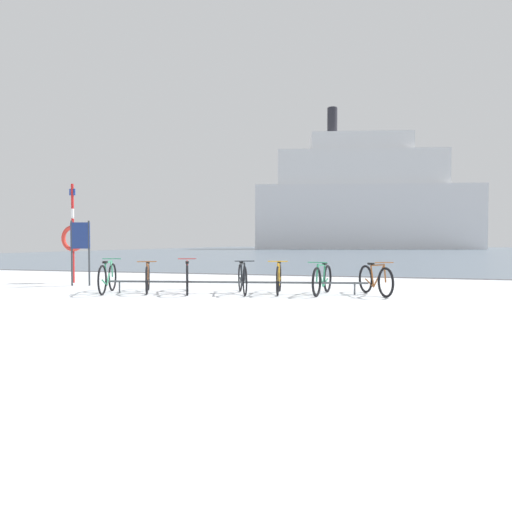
% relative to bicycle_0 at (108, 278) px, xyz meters
% --- Properties ---
extents(ground, '(80.00, 132.00, 0.08)m').
position_rel_bicycle_0_xyz_m(ground, '(4.55, 50.73, -0.42)').
color(ground, silver).
extents(bike_rack, '(6.26, 1.22, 0.31)m').
position_rel_bicycle_0_xyz_m(bike_rack, '(3.06, 0.66, -0.11)').
color(bike_rack, '#4C5156').
rests_on(bike_rack, ground).
extents(bicycle_0, '(0.66, 1.59, 0.84)m').
position_rel_bicycle_0_xyz_m(bicycle_0, '(0.00, 0.00, 0.00)').
color(bicycle_0, black).
rests_on(bicycle_0, ground).
extents(bicycle_1, '(0.81, 1.53, 0.80)m').
position_rel_bicycle_0_xyz_m(bicycle_1, '(0.87, 0.39, -0.02)').
color(bicycle_1, black).
rests_on(bicycle_1, ground).
extents(bicycle_2, '(0.80, 1.68, 0.83)m').
position_rel_bicycle_0_xyz_m(bicycle_2, '(1.87, 0.56, -0.00)').
color(bicycle_2, black).
rests_on(bicycle_2, ground).
extents(bicycle_3, '(0.74, 1.58, 0.82)m').
position_rel_bicycle_0_xyz_m(bicycle_3, '(3.24, 0.73, -0.01)').
color(bicycle_3, black).
rests_on(bicycle_3, ground).
extents(bicycle_4, '(0.46, 1.69, 0.81)m').
position_rel_bicycle_0_xyz_m(bicycle_4, '(4.08, 0.99, -0.01)').
color(bicycle_4, black).
rests_on(bicycle_4, ground).
extents(bicycle_5, '(0.46, 1.69, 0.79)m').
position_rel_bicycle_0_xyz_m(bicycle_5, '(5.12, 1.06, -0.02)').
color(bicycle_5, black).
rests_on(bicycle_5, ground).
extents(bicycle_6, '(0.83, 1.49, 0.80)m').
position_rel_bicycle_0_xyz_m(bicycle_6, '(6.34, 1.26, -0.02)').
color(bicycle_6, black).
rests_on(bicycle_6, ground).
extents(info_sign, '(0.54, 0.19, 1.86)m').
position_rel_bicycle_0_xyz_m(info_sign, '(-1.82, 1.40, 0.88)').
color(info_sign, '#33383D').
rests_on(info_sign, ground).
extents(rescue_post, '(0.81, 0.12, 3.04)m').
position_rel_bicycle_0_xyz_m(rescue_post, '(-2.66, 2.16, 1.05)').
color(rescue_post, red).
rests_on(rescue_post, ground).
extents(ferry_ship, '(42.76, 18.92, 27.02)m').
position_rel_bicycle_0_xyz_m(ferry_ship, '(3.75, 77.88, 8.69)').
color(ferry_ship, white).
rests_on(ferry_ship, ground).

